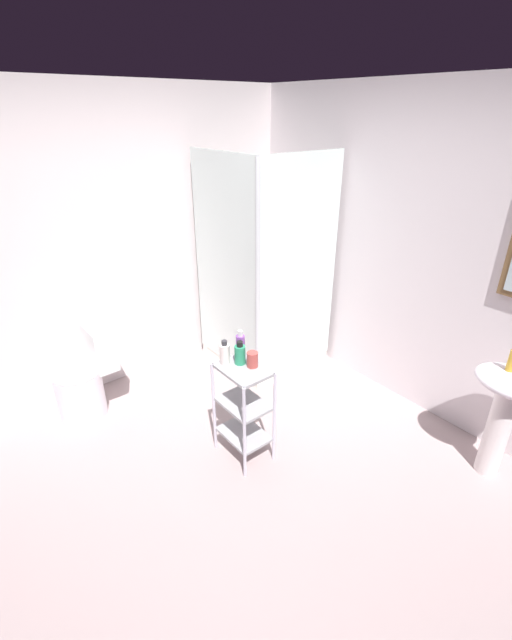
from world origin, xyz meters
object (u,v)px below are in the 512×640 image
Objects in this scene: toilet at (85,380)px; hand_soap_bottle at (512,360)px; pedestal_sink at (506,403)px; conditioner_bottle_purple at (240,345)px; shower_stall at (263,321)px; lotion_bottle_white at (225,353)px; rinse_cup at (252,359)px; storage_cart at (243,405)px; body_wash_bottle_green at (240,354)px.

hand_soap_bottle is (2.35, 1.94, 0.57)m from toilet.
conditioner_bottle_purple is (-1.33, -1.15, 0.25)m from pedestal_sink.
hand_soap_bottle is at bearing 8.86° from shower_stall.
conditioner_bottle_purple is at bearing -138.40° from hand_soap_bottle.
shower_stall is 2.63× the size of toilet.
conditioner_bottle_purple reaches higher than lotion_bottle_white.
conditioner_bottle_purple is at bearing 173.68° from rinse_cup.
storage_cart is at bearing -31.71° from conditioner_bottle_purple.
rinse_cup is (1.21, 0.78, 0.48)m from toilet.
storage_cart is at bearing -133.25° from hand_soap_bottle.
body_wash_bottle_green is at bearing -153.78° from rinse_cup.
shower_stall reaches higher than conditioner_bottle_purple.
storage_cart is (0.89, -0.91, -0.03)m from shower_stall.
pedestal_sink is at bearing -4.31° from hand_soap_bottle.
shower_stall is 1.66m from toilet.
conditioner_bottle_purple is (-1.29, -1.15, -0.06)m from hand_soap_bottle.
toilet is 7.12× the size of rinse_cup.
body_wash_bottle_green is at bearing -47.07° from shower_stall.
toilet is 4.34× the size of lotion_bottle_white.
toilet is 3.81× the size of conditioner_bottle_purple.
pedestal_sink is 4.51× the size of hand_soap_bottle.
shower_stall reaches higher than body_wash_bottle_green.
toilet is 1.35m from lotion_bottle_white.
lotion_bottle_white is at bearing -156.58° from storage_cart.
shower_stall is at bearing 128.21° from lotion_bottle_white.
toilet is 1.39m from storage_cart.
hand_soap_bottle is 1.72m from body_wash_bottle_green.
lotion_bottle_white is at bearing -134.98° from hand_soap_bottle.
shower_stall is 11.13× the size of hand_soap_bottle.
rinse_cup is at bearing -42.98° from shower_stall.
conditioner_bottle_purple is at bearing 140.73° from body_wash_bottle_green.
body_wash_bottle_green is at bearing -136.39° from pedestal_sink.
toilet is at bearing -140.47° from hand_soap_bottle.
pedestal_sink is 1.86m from lotion_bottle_white.
pedestal_sink is 0.31m from hand_soap_bottle.
lotion_bottle_white is 1.04× the size of body_wash_bottle_green.
body_wash_bottle_green is (-0.06, 0.03, 0.38)m from storage_cart.
hand_soap_bottle reaches higher than conditioner_bottle_purple.
shower_stall is 1.26m from body_wash_bottle_green.
hand_soap_bottle reaches higher than rinse_cup.
body_wash_bottle_green is at bearing 158.37° from storage_cart.
toilet is at bearing -141.00° from pedestal_sink.
conditioner_bottle_purple is at bearing 36.81° from toilet.
toilet is at bearing -149.28° from storage_cart.
body_wash_bottle_green is 0.09m from rinse_cup.
pedestal_sink is at bearing 45.69° from storage_cart.
rinse_cup is (-1.14, -1.17, -0.09)m from hand_soap_bottle.
lotion_bottle_white is at bearing -128.19° from body_wash_bottle_green.
conditioner_bottle_purple reaches higher than body_wash_bottle_green.
lotion_bottle_white is at bearing -135.94° from pedestal_sink.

